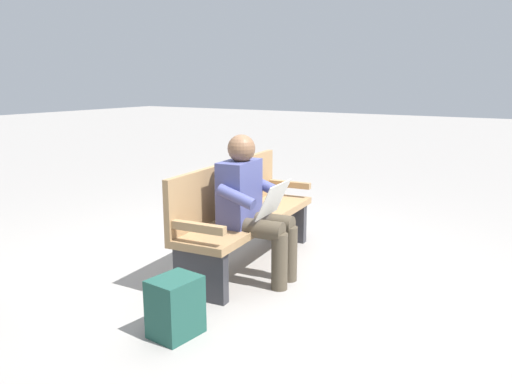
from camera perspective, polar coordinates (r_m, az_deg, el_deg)
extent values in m
plane|color=gray|center=(4.56, -0.73, -8.10)|extent=(40.00, 40.00, 0.00)
cube|color=#9E7A51|center=(4.43, -0.74, -3.00)|extent=(1.84, 0.65, 0.06)
cube|color=#9E7A51|center=(4.47, -3.21, 0.48)|extent=(1.80, 0.23, 0.45)
cube|color=#9E7A51|center=(5.15, 3.53, 0.88)|extent=(0.11, 0.48, 0.06)
cube|color=#9E7A51|center=(3.68, -6.76, -3.89)|extent=(0.11, 0.48, 0.06)
cube|color=#2D2D33|center=(5.19, 3.26, -3.28)|extent=(0.12, 0.44, 0.39)
cube|color=#2D2D33|center=(3.84, -6.20, -9.09)|extent=(0.12, 0.44, 0.39)
cube|color=#474C84|center=(4.10, -1.86, -0.09)|extent=(0.42, 0.26, 0.52)
sphere|color=brown|center=(4.03, -1.64, 4.87)|extent=(0.22, 0.22, 0.22)
cylinder|color=#4C4233|center=(4.16, 1.38, -3.39)|extent=(0.19, 0.43, 0.15)
cylinder|color=#4C4233|center=(3.98, 0.17, -4.10)|extent=(0.19, 0.43, 0.15)
cylinder|color=#4C4233|center=(4.16, 3.74, -6.88)|extent=(0.13, 0.13, 0.45)
cylinder|color=#4C4233|center=(3.99, 2.63, -7.74)|extent=(0.13, 0.13, 0.45)
cylinder|color=#474C84|center=(4.26, 0.84, 0.75)|extent=(0.12, 0.32, 0.18)
cylinder|color=#474C84|center=(3.84, -2.22, -0.55)|extent=(0.12, 0.32, 0.18)
cube|color=silver|center=(3.98, 1.97, -0.87)|extent=(0.41, 0.17, 0.27)
cube|color=#1E4C42|center=(3.36, -8.98, -12.52)|extent=(0.33, 0.28, 0.38)
cube|color=#23574C|center=(3.48, -10.63, -12.70)|extent=(0.22, 0.06, 0.17)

